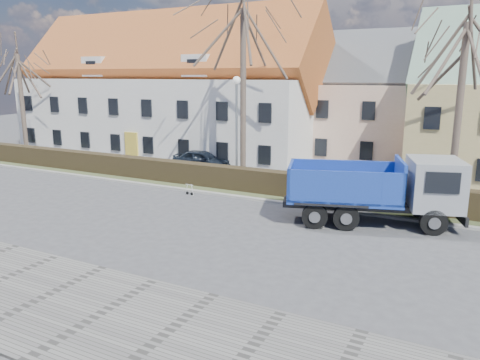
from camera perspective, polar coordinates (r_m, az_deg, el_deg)
The scene contains 14 objects.
ground at distance 21.49m, azimuth -5.23°, elevation -5.07°, with size 120.00×120.00×0.00m, color #404042.
sidewalk_near at distance 15.53m, azimuth -22.81°, elevation -13.10°, with size 80.00×5.00×0.08m, color slate.
curb_far at distance 25.30m, azimuth 0.38°, elevation -2.14°, with size 80.00×0.30×0.12m, color gray.
grass_strip at distance 26.70m, azimuth 1.94°, elevation -1.37°, with size 80.00×3.00×0.10m, color #3C4728.
hedge at distance 26.38m, azimuth 1.77°, elevation -0.20°, with size 60.00×0.90×1.30m, color black.
building_white at distance 41.06m, azimuth -8.71°, elevation 10.07°, with size 26.80×10.80×9.50m, color silver, non-canonical shape.
building_pink at distance 37.95m, azimuth 16.73°, elevation 8.34°, with size 10.80×8.80×8.00m, color beige, non-canonical shape.
tree_0 at distance 41.94m, azimuth -25.12°, elevation 9.36°, with size 7.20×7.20×9.90m, color #4D3F35, non-canonical shape.
tree_1 at distance 28.84m, azimuth 0.38°, elevation 12.28°, with size 9.20×9.20×12.65m, color #4D3F35, non-canonical shape.
tree_2 at distance 25.73m, azimuth 25.26°, elevation 9.19°, with size 8.00×8.00×11.00m, color #4D3F35, non-canonical shape.
dump_truck at distance 21.55m, azimuth 15.16°, elevation -1.12°, with size 7.78×2.89×3.11m, color navy, non-canonical shape.
streetlight at distance 27.55m, azimuth -0.40°, elevation 5.89°, with size 0.51×0.51×6.55m, color gray, non-canonical shape.
cart_frame at distance 26.27m, azimuth -6.54°, elevation -1.03°, with size 0.74×0.42×0.68m, color silver, non-canonical shape.
parked_car_a at distance 33.03m, azimuth -4.69°, elevation 2.48°, with size 1.66×4.13×1.41m, color black.
Camera 1 is at (11.11, -17.19, 6.55)m, focal length 35.00 mm.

